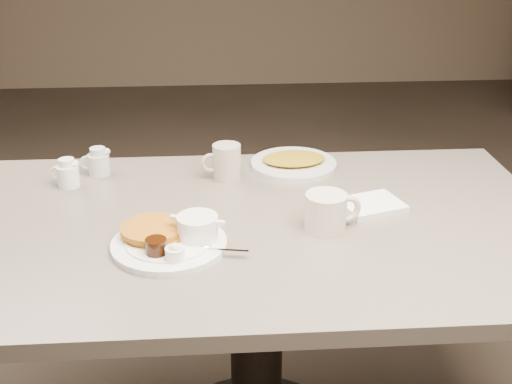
{
  "coord_description": "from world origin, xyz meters",
  "views": [
    {
      "loc": [
        -0.1,
        -1.42,
        1.48
      ],
      "look_at": [
        0.0,
        0.02,
        0.82
      ],
      "focal_mm": 45.59,
      "sensor_mm": 36.0,
      "label": 1
    }
  ],
  "objects": [
    {
      "name": "hash_plate",
      "position": [
        0.13,
        0.34,
        0.76
      ],
      "size": [
        0.27,
        0.27,
        0.04
      ],
      "color": "silver",
      "rests_on": "diner_table"
    },
    {
      "name": "creamer_left",
      "position": [
        -0.43,
        0.32,
        0.79
      ],
      "size": [
        0.1,
        0.08,
        0.08
      ],
      "color": "silver",
      "rests_on": "diner_table"
    },
    {
      "name": "creamer_right",
      "position": [
        -0.5,
        0.25,
        0.79
      ],
      "size": [
        0.09,
        0.07,
        0.08
      ],
      "color": "white",
      "rests_on": "diner_table"
    },
    {
      "name": "coffee_mug_near",
      "position": [
        0.17,
        -0.05,
        0.8
      ],
      "size": [
        0.15,
        0.12,
        0.09
      ],
      "color": "beige",
      "rests_on": "diner_table"
    },
    {
      "name": "napkin",
      "position": [
        0.3,
        0.05,
        0.76
      ],
      "size": [
        0.18,
        0.16,
        0.02
      ],
      "color": "white",
      "rests_on": "diner_table"
    },
    {
      "name": "diner_table",
      "position": [
        0.0,
        0.0,
        0.58
      ],
      "size": [
        1.5,
        0.9,
        0.75
      ],
      "color": "slate",
      "rests_on": "ground"
    },
    {
      "name": "coffee_mug_far",
      "position": [
        -0.07,
        0.27,
        0.8
      ],
      "size": [
        0.12,
        0.09,
        0.1
      ],
      "color": "#B9AE9D",
      "rests_on": "diner_table"
    },
    {
      "name": "main_plate",
      "position": [
        -0.2,
        -0.11,
        0.77
      ],
      "size": [
        0.34,
        0.33,
        0.07
      ],
      "color": "white",
      "rests_on": "diner_table"
    }
  ]
}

